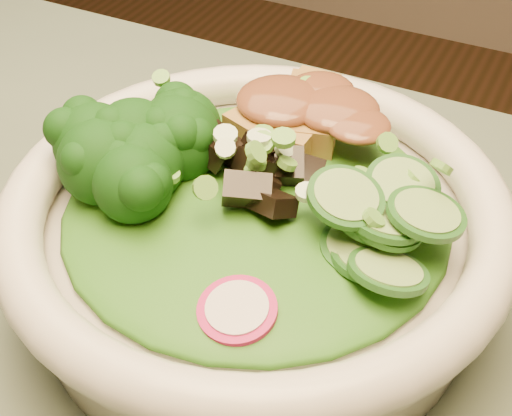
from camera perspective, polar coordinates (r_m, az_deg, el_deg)
The scene contains 9 objects.
salad_bowl at distance 0.43m, azimuth 0.00°, elevation -2.15°, with size 0.30×0.30×0.08m.
lettuce_bed at distance 0.42m, azimuth 0.00°, elevation 0.10°, with size 0.23×0.23×0.03m, color #275511.
broccoli_florets at distance 0.43m, azimuth -8.69°, elevation 4.21°, with size 0.09×0.08×0.05m, color black, non-canonical shape.
radish_slices at distance 0.36m, azimuth -4.24°, elevation -6.37°, with size 0.12×0.04×0.02m, color #AD0D4D, non-canonical shape.
cucumber_slices at distance 0.39m, azimuth 9.73°, elevation -1.24°, with size 0.08×0.08×0.04m, color #81AB5F, non-canonical shape.
mushroom_heap at distance 0.42m, azimuth 0.75°, elevation 2.92°, with size 0.08×0.08×0.04m, color black, non-canonical shape.
tofu_cubes at distance 0.46m, azimuth 3.76°, elevation 6.61°, with size 0.10×0.07×0.04m, color #A47C36, non-canonical shape.
peanut_sauce at distance 0.45m, azimuth 3.84°, elevation 8.14°, with size 0.08×0.06×0.02m, color brown.
scallion_garnish at distance 0.40m, azimuth 0.00°, elevation 3.10°, with size 0.21×0.21×0.03m, color #64A63A, non-canonical shape.
Camera 1 is at (0.33, -0.16, 1.09)m, focal length 50.00 mm.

